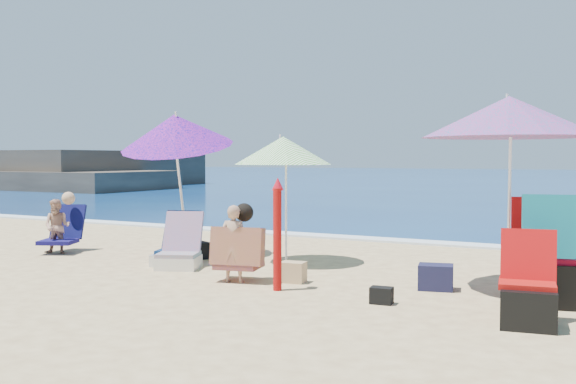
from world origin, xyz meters
The scene contains 17 objects.
ground centered at (0.00, 0.00, 0.00)m, with size 120.00×120.00×0.00m.
foam centered at (0.00, 5.10, 0.02)m, with size 120.00×0.50×0.04m.
headland centered at (-27.29, 19.73, 0.57)m, with size 20.50×11.50×2.60m.
umbrella_turquoise centered at (2.30, 1.46, 2.00)m, with size 2.40×2.40×2.27m.
umbrella_striped centered at (-0.92, 2.01, 1.64)m, with size 1.64×1.64×1.87m.
umbrella_blue centered at (-2.72, 1.83, 1.95)m, with size 2.11×2.17×2.38m.
furled_umbrella centered at (-0.05, 0.27, 0.72)m, with size 0.15×0.19×1.31m.
chair_navy centered at (-2.22, 1.18, 0.20)m, with size 0.70×0.83×0.76m.
chair_rainbow centered at (-1.99, 0.96, 0.20)m, with size 0.76×0.83×0.77m.
camp_chair_left centered at (2.75, -0.06, 0.26)m, with size 0.58×0.62×0.87m.
camp_chair_right centered at (2.78, 0.92, 0.42)m, with size 0.79×1.02×1.17m.
person_center centered at (-0.74, 0.47, 0.47)m, with size 0.71×0.59×0.97m.
person_left centered at (-4.57, 1.18, 0.44)m, with size 0.79×0.93×0.98m.
bag_black_a centered at (-2.27, 1.78, 0.13)m, with size 0.42×0.37×0.25m.
bag_tan centered at (-0.11, 0.77, 0.13)m, with size 0.32×0.25×0.25m.
bag_navy_b centered at (1.56, 1.17, 0.15)m, with size 0.45×0.37×0.29m.
bag_black_b centered at (1.26, 0.17, 0.09)m, with size 0.25×0.18×0.18m.
Camera 1 is at (3.59, -6.25, 1.53)m, focal length 40.60 mm.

